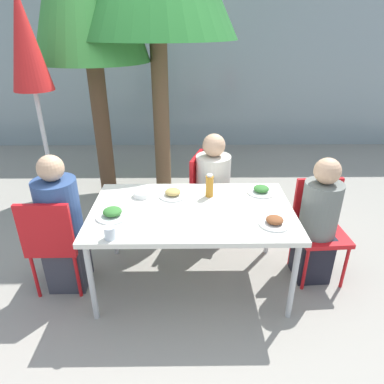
# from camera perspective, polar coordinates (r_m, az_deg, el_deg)

# --- Properties ---
(ground_plane) EXTENTS (24.00, 24.00, 0.00)m
(ground_plane) POSITION_cam_1_polar(r_m,az_deg,el_deg) (3.12, 0.00, -14.51)
(ground_plane) COLOR gray
(building_facade) EXTENTS (10.00, 0.20, 3.00)m
(building_facade) POSITION_cam_1_polar(r_m,az_deg,el_deg) (6.27, -0.42, 21.30)
(building_facade) COLOR #89999E
(building_facade) RESTS_ON ground
(dining_table) EXTENTS (1.60, 0.95, 0.72)m
(dining_table) POSITION_cam_1_polar(r_m,az_deg,el_deg) (2.73, 0.00, -3.75)
(dining_table) COLOR silver
(dining_table) RESTS_ON ground
(chair_left) EXTENTS (0.40, 0.40, 0.87)m
(chair_left) POSITION_cam_1_polar(r_m,az_deg,el_deg) (2.94, -22.08, -7.19)
(chair_left) COLOR red
(chair_left) RESTS_ON ground
(person_left) EXTENTS (0.34, 0.34, 1.18)m
(person_left) POSITION_cam_1_polar(r_m,az_deg,el_deg) (2.97, -20.82, -5.66)
(person_left) COLOR #383842
(person_left) RESTS_ON ground
(chair_right) EXTENTS (0.42, 0.42, 0.87)m
(chair_right) POSITION_cam_1_polar(r_m,az_deg,el_deg) (3.14, 20.40, -4.62)
(chair_right) COLOR red
(chair_right) RESTS_ON ground
(person_right) EXTENTS (0.31, 0.31, 1.12)m
(person_right) POSITION_cam_1_polar(r_m,az_deg,el_deg) (3.05, 20.18, -5.05)
(person_right) COLOR black
(person_right) RESTS_ON ground
(chair_far) EXTENTS (0.50, 0.50, 0.87)m
(chair_far) POSITION_cam_1_polar(r_m,az_deg,el_deg) (3.52, 2.35, 0.49)
(chair_far) COLOR red
(chair_far) RESTS_ON ground
(person_far) EXTENTS (0.38, 0.38, 1.12)m
(person_far) POSITION_cam_1_polar(r_m,az_deg,el_deg) (3.45, 3.45, 0.19)
(person_far) COLOR black
(person_far) RESTS_ON ground
(closed_umbrella) EXTENTS (0.37, 0.37, 2.35)m
(closed_umbrella) POSITION_cam_1_polar(r_m,az_deg,el_deg) (3.64, -25.69, 19.97)
(closed_umbrella) COLOR #333333
(closed_umbrella) RESTS_ON ground
(plate_0) EXTENTS (0.23, 0.23, 0.06)m
(plate_0) POSITION_cam_1_polar(r_m,az_deg,el_deg) (2.56, 13.57, -4.82)
(plate_0) COLOR white
(plate_0) RESTS_ON dining_table
(plate_1) EXTENTS (0.24, 0.24, 0.07)m
(plate_1) POSITION_cam_1_polar(r_m,az_deg,el_deg) (2.90, -3.21, -0.26)
(plate_1) COLOR white
(plate_1) RESTS_ON dining_table
(plate_2) EXTENTS (0.24, 0.24, 0.07)m
(plate_2) POSITION_cam_1_polar(r_m,az_deg,el_deg) (3.01, 11.45, 0.28)
(plate_2) COLOR white
(plate_2) RESTS_ON dining_table
(plate_3) EXTENTS (0.26, 0.26, 0.07)m
(plate_3) POSITION_cam_1_polar(r_m,az_deg,el_deg) (2.66, -13.10, -3.49)
(plate_3) COLOR white
(plate_3) RESTS_ON dining_table
(bottle) EXTENTS (0.07, 0.07, 0.20)m
(bottle) POSITION_cam_1_polar(r_m,az_deg,el_deg) (2.87, 2.94, 1.02)
(bottle) COLOR #B7751E
(bottle) RESTS_ON dining_table
(drinking_cup) EXTENTS (0.08, 0.08, 0.09)m
(drinking_cup) POSITION_cam_1_polar(r_m,az_deg,el_deg) (2.40, -13.52, -6.59)
(drinking_cup) COLOR silver
(drinking_cup) RESTS_ON dining_table
(salad_bowl) EXTENTS (0.15, 0.15, 0.05)m
(salad_bowl) POSITION_cam_1_polar(r_m,az_deg,el_deg) (2.93, -8.27, -0.26)
(salad_bowl) COLOR white
(salad_bowl) RESTS_ON dining_table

